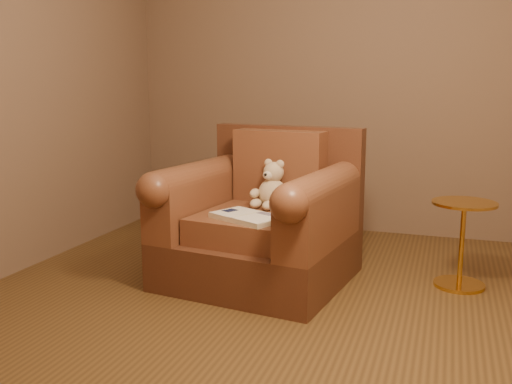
% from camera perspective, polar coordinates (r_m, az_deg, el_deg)
% --- Properties ---
extents(floor, '(4.00, 4.00, 0.00)m').
position_cam_1_polar(floor, '(3.31, 3.77, -12.03)').
color(floor, brown).
rests_on(floor, ground).
extents(armchair, '(1.23, 1.18, 0.99)m').
position_cam_1_polar(armchair, '(3.76, 0.60, -3.05)').
color(armchair, '#542D1C').
rests_on(armchair, floor).
extents(teddy_bear, '(0.23, 0.27, 0.32)m').
position_cam_1_polar(teddy_bear, '(3.78, 1.51, 0.32)').
color(teddy_bear, beige).
rests_on(teddy_bear, armchair).
extents(guidebook, '(0.49, 0.41, 0.03)m').
position_cam_1_polar(guidebook, '(3.44, -0.88, -2.51)').
color(guidebook, beige).
rests_on(guidebook, armchair).
extents(side_table, '(0.40, 0.40, 0.56)m').
position_cam_1_polar(side_table, '(3.85, 19.90, -4.66)').
color(side_table, gold).
rests_on(side_table, floor).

